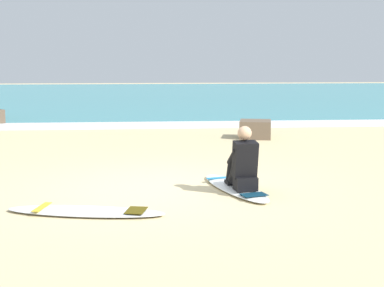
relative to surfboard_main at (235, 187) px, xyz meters
The scene contains 7 objects.
ground_plane 1.15m from the surfboard_main, 169.57° to the left, with size 80.00×80.00×0.00m, color beige.
sea 22.09m from the surfboard_main, 92.92° to the left, with size 80.00×28.00×0.10m, color teal.
breaking_foam 8.44m from the surfboard_main, 97.67° to the left, with size 80.00×0.90×0.11m, color white.
surfboard_main is the anchor object (origin of this frame).
surfer_seated 0.47m from the surfboard_main, 71.61° to the right, with size 0.42×0.74×0.95m.
surfboard_spare_near 2.48m from the surfboard_main, 150.75° to the right, with size 2.17×0.96×0.08m.
shoreline_rock 5.91m from the surfboard_main, 75.79° to the left, with size 0.78×0.82×0.45m, color brown.
Camera 1 is at (-0.27, -8.70, 1.99)m, focal length 53.28 mm.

